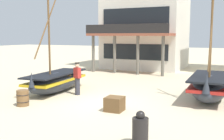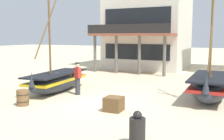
{
  "view_description": "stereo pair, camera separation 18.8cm",
  "coord_description": "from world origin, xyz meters",
  "views": [
    {
      "loc": [
        5.76,
        -10.81,
        3.06
      ],
      "look_at": [
        0.0,
        1.0,
        1.4
      ],
      "focal_mm": 44.04,
      "sensor_mm": 36.0,
      "label": 1
    },
    {
      "loc": [
        5.92,
        -10.73,
        3.06
      ],
      "look_at": [
        0.0,
        1.0,
        1.4
      ],
      "focal_mm": 44.04,
      "sensor_mm": 36.0,
      "label": 2
    }
  ],
  "objects": [
    {
      "name": "capstan_winch",
      "position": [
        3.26,
        -3.91,
        0.4
      ],
      "size": [
        0.65,
        0.65,
        1.01
      ],
      "color": "black",
      "rests_on": "ground"
    },
    {
      "name": "wooden_barrel",
      "position": [
        -2.88,
        -1.99,
        0.35
      ],
      "size": [
        0.56,
        0.56,
        0.7
      ],
      "color": "brown",
      "rests_on": "ground"
    },
    {
      "name": "fisherman_by_hull",
      "position": [
        -1.96,
        0.95,
        0.83
      ],
      "size": [
        0.41,
        0.32,
        1.68
      ],
      "color": "#33333D",
      "rests_on": "ground"
    },
    {
      "name": "cargo_crate",
      "position": [
        1.08,
        -0.98,
        0.29
      ],
      "size": [
        0.74,
        0.74,
        0.58
      ],
      "primitive_type": "cube",
      "rotation": [
        0.0,
        0.0,
        0.05
      ],
      "color": "brown",
      "rests_on": "ground"
    },
    {
      "name": "fishing_boat_near_left",
      "position": [
        -3.44,
        1.08,
        0.59
      ],
      "size": [
        2.01,
        4.61,
        5.83
      ],
      "color": "#2D333D",
      "rests_on": "ground"
    },
    {
      "name": "fishing_boat_centre_large",
      "position": [
        4.31,
        2.78,
        0.65
      ],
      "size": [
        1.85,
        4.41,
        5.6
      ],
      "color": "#2D333D",
      "rests_on": "ground"
    },
    {
      "name": "harbor_building_main",
      "position": [
        -2.8,
        13.98,
        4.68
      ],
      "size": [
        7.28,
        8.09,
        9.37
      ],
      "color": "silver",
      "rests_on": "ground"
    },
    {
      "name": "ground_plane",
      "position": [
        0.0,
        0.0,
        0.0
      ],
      "size": [
        120.0,
        120.0,
        0.0
      ],
      "primitive_type": "plane",
      "color": "beige"
    }
  ]
}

